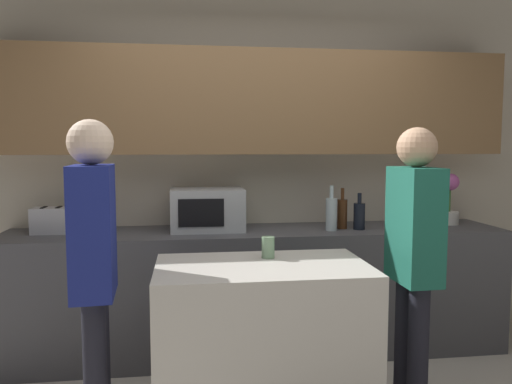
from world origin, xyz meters
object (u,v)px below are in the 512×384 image
bottle_1 (342,213)px  person_left (414,250)px  potted_plant (450,199)px  bottle_2 (359,216)px  microwave (207,209)px  cup_0 (268,247)px  toaster (52,220)px  person_center (94,259)px  bottle_0 (331,213)px

bottle_1 → person_left: bearing=-85.5°
potted_plant → bottle_2: bearing=-170.1°
bottle_1 → microwave: bearing=175.2°
bottle_1 → person_left: (0.08, -1.01, -0.07)m
microwave → cup_0: (0.29, -0.97, -0.09)m
toaster → bottle_1: bearing=-2.3°
bottle_2 → person_center: bearing=-148.5°
cup_0 → bottle_1: bearing=51.9°
potted_plant → cup_0: 1.86m
toaster → person_left: person_left is taller
bottle_2 → person_center: (-1.68, -1.03, -0.04)m
toaster → person_left: 2.41m
bottle_0 → potted_plant: bearing=8.4°
person_center → cup_0: bearing=99.0°
potted_plant → bottle_2: potted_plant is taller
cup_0 → person_center: person_center is taller
bottle_0 → person_left: 0.97m
microwave → bottle_2: 1.10m
potted_plant → cup_0: size_ratio=3.41×
potted_plant → bottle_0: 1.00m
potted_plant → cup_0: (-1.58, -0.97, -0.14)m
potted_plant → person_left: bearing=-126.4°
bottle_1 → person_left: person_left is taller
microwave → bottle_1: (0.98, -0.08, -0.04)m
bottle_2 → cup_0: bearing=-134.1°
person_center → toaster: bearing=-160.8°
microwave → potted_plant: 1.87m
bottle_1 → bottle_2: bottle_1 is taller
cup_0 → person_left: person_left is taller
bottle_0 → bottle_1: bearing=31.2°
toaster → bottle_2: bearing=-3.6°
bottle_2 → cup_0: (-0.81, -0.83, -0.04)m
microwave → bottle_2: (1.09, -0.13, -0.05)m
cup_0 → person_left: 0.78m
cup_0 → person_center: size_ratio=0.07×
microwave → cup_0: 1.01m
toaster → person_center: (0.49, -1.17, -0.02)m
toaster → bottle_1: size_ratio=0.87×
person_left → toaster: bearing=61.8°
potted_plant → bottle_2: 0.79m
bottle_0 → person_left: person_left is taller
bottle_0 → person_left: bearing=-79.2°
toaster → bottle_0: 1.97m
microwave → person_center: person_center is taller
potted_plant → cup_0: bearing=-148.5°
bottle_2 → potted_plant: bearing=9.9°
bottle_2 → person_left: size_ratio=0.17×
bottle_1 → person_center: 1.91m
potted_plant → bottle_2: (-0.77, -0.14, -0.10)m
bottle_1 → toaster: bearing=177.7°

